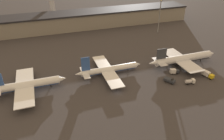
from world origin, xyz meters
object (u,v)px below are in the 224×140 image
(service_vehicle_1, at_px, (174,71))
(service_vehicle_3, at_px, (190,81))
(airplane_0, at_px, (27,85))
(service_vehicle_2, at_px, (170,80))
(airplane_1, at_px, (109,70))
(service_vehicle_0, at_px, (207,74))
(airplane_2, at_px, (183,59))

(service_vehicle_1, bearing_deg, service_vehicle_3, -68.35)
(airplane_0, distance_m, service_vehicle_3, 81.53)
(service_vehicle_1, height_order, service_vehicle_2, service_vehicle_2)
(service_vehicle_3, bearing_deg, service_vehicle_1, 108.26)
(airplane_0, distance_m, service_vehicle_1, 77.43)
(airplane_1, xyz_separation_m, service_vehicle_0, (49.59, -19.98, -1.18))
(airplane_0, bearing_deg, airplane_1, 3.18)
(airplane_0, height_order, service_vehicle_1, airplane_0)
(airplane_1, distance_m, service_vehicle_0, 53.47)
(airplane_1, height_order, service_vehicle_1, airplane_1)
(airplane_0, distance_m, service_vehicle_2, 71.52)
(service_vehicle_2, relative_size, service_vehicle_3, 1.22)
(airplane_0, height_order, service_vehicle_2, airplane_0)
(airplane_1, bearing_deg, service_vehicle_2, -33.98)
(service_vehicle_1, bearing_deg, airplane_2, 47.72)
(airplane_0, xyz_separation_m, service_vehicle_2, (69.74, -15.73, -2.07))
(service_vehicle_1, xyz_separation_m, service_vehicle_3, (2.01, -11.61, -0.07))
(airplane_1, bearing_deg, airplane_2, -4.75)
(airplane_0, xyz_separation_m, airplane_2, (87.53, -1.04, 0.42))
(airplane_0, xyz_separation_m, airplane_1, (42.42, 2.52, -0.48))
(service_vehicle_3, bearing_deg, airplane_0, 174.00)
(service_vehicle_0, bearing_deg, airplane_0, -116.39)
(airplane_2, height_order, service_vehicle_3, airplane_2)
(airplane_1, distance_m, airplane_2, 45.25)
(airplane_0, relative_size, airplane_2, 0.83)
(airplane_0, relative_size, service_vehicle_0, 5.42)
(airplane_0, relative_size, airplane_1, 1.00)
(airplane_2, bearing_deg, service_vehicle_2, -140.68)
(service_vehicle_1, bearing_deg, airplane_0, -174.63)
(airplane_1, distance_m, service_vehicle_3, 43.09)
(airplane_1, bearing_deg, service_vehicle_0, -22.17)
(airplane_2, bearing_deg, service_vehicle_3, -114.25)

